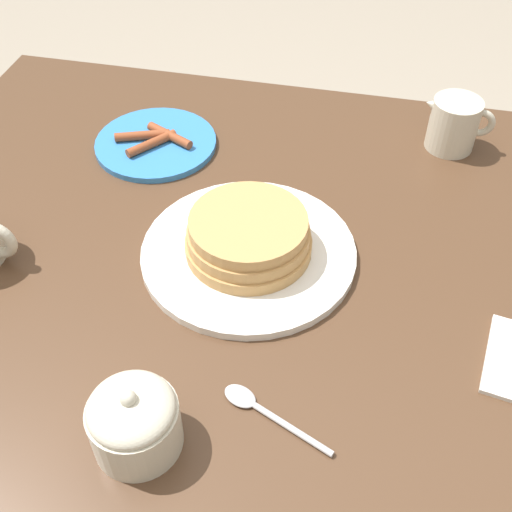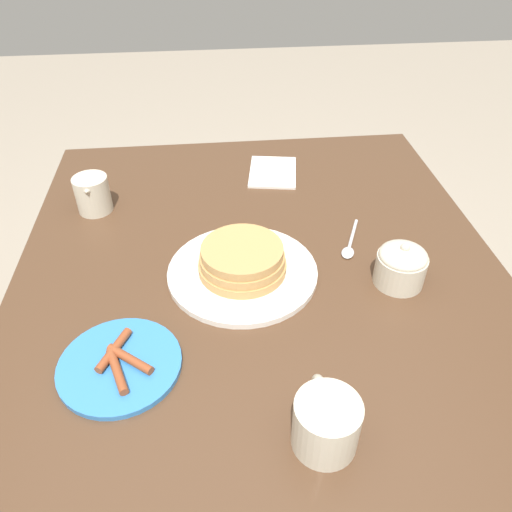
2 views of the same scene
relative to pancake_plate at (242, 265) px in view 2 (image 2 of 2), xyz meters
The scene contains 9 objects.
ground_plane 0.79m from the pancake_plate, 77.64° to the right, with size 8.00×8.00×0.00m, color gray.
dining_table 0.16m from the pancake_plate, 77.64° to the right, with size 1.11×0.94×0.76m.
pancake_plate is the anchor object (origin of this frame).
side_plate_bacon 0.29m from the pancake_plate, 133.83° to the left, with size 0.19×0.19×0.02m.
coffee_mug 0.36m from the pancake_plate, 167.13° to the right, with size 0.12×0.09×0.08m.
creamer_pitcher 0.40m from the pancake_plate, 50.44° to the left, with size 0.11×0.08×0.09m.
sugar_bowl 0.29m from the pancake_plate, 99.92° to the right, with size 0.09×0.09×0.09m.
napkin 0.39m from the pancake_plate, 15.88° to the right, with size 0.17×0.14×0.01m.
spoon 0.23m from the pancake_plate, 74.20° to the right, with size 0.13×0.07×0.01m.
Camera 2 is at (-0.72, 0.09, 1.38)m, focal length 35.00 mm.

